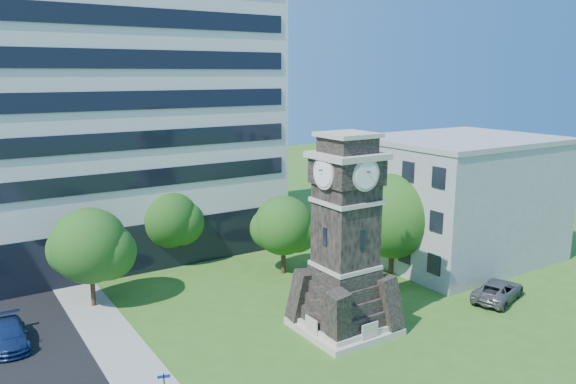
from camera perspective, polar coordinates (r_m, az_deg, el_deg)
ground at (r=33.01m, az=3.64°, el=-16.21°), size 160.00×160.00×0.00m
sidewalk at (r=33.27m, az=-15.78°, el=-16.37°), size 3.00×70.00×0.06m
clock_tower at (r=34.11m, az=5.84°, el=-5.66°), size 5.40×5.40×12.22m
office_tall at (r=51.21m, az=-16.89°, el=9.95°), size 26.20×15.11×28.60m
office_low at (r=49.85m, az=16.89°, el=-0.56°), size 15.20×12.20×10.40m
car_street_north at (r=37.35m, az=-26.43°, el=-12.88°), size 2.05×4.66×1.33m
car_east_lot at (r=42.45m, az=20.56°, el=-9.34°), size 5.50×3.73×1.40m
park_bench at (r=35.77m, az=7.47°, el=-12.99°), size 1.98×0.53×1.02m
tree_nw at (r=39.95m, az=-19.40°, el=-5.39°), size 5.62×5.11×6.85m
tree_nc at (r=47.34m, az=-12.17°, el=-2.73°), size 5.73×5.21×6.55m
tree_ne at (r=44.03m, az=-0.41°, el=-3.60°), size 5.15×4.68×6.26m
tree_east at (r=44.64m, az=10.70°, el=-2.60°), size 7.30×6.64×8.01m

